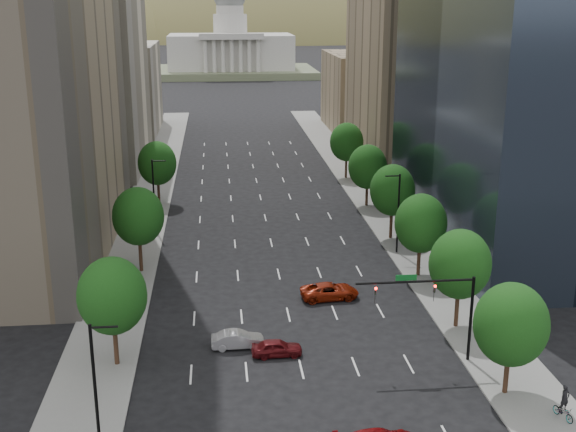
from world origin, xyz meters
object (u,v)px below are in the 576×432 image
object	(u,v)px
car_maroon	(277,348)
car_red_far	(330,291)
traffic_signal	(440,301)
cyclist	(564,408)
capitol	(231,51)
car_silver	(238,340)

from	to	relation	value
car_maroon	car_red_far	world-z (taller)	car_red_far
traffic_signal	cyclist	bearing A→B (deg)	-55.38
traffic_signal	car_maroon	world-z (taller)	traffic_signal
capitol	car_maroon	bearing A→B (deg)	-90.44
traffic_signal	cyclist	distance (m)	11.37
car_maroon	car_red_far	distance (m)	12.33
cyclist	capitol	bearing A→B (deg)	77.18
capitol	car_red_far	distance (m)	206.69
traffic_signal	capitol	xyz separation A→B (m)	(-10.53, 219.71, 3.40)
capitol	cyclist	size ratio (longest dim) A/B	24.38
car_red_far	traffic_signal	bearing A→B (deg)	-159.97
car_red_far	cyclist	bearing A→B (deg)	-156.19
car_silver	traffic_signal	bearing A→B (deg)	-107.04
capitol	cyclist	world-z (taller)	capitol
capitol	car_maroon	size ratio (longest dim) A/B	15.09
car_silver	cyclist	size ratio (longest dim) A/B	1.73
capitol	car_silver	xyz separation A→B (m)	(-4.69, -215.65, -7.88)
car_maroon	car_red_far	size ratio (longest dim) A/B	0.73
traffic_signal	car_silver	world-z (taller)	traffic_signal
car_maroon	car_silver	world-z (taller)	car_silver
car_silver	car_maroon	bearing A→B (deg)	-121.44
car_red_far	car_silver	bearing A→B (deg)	130.26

